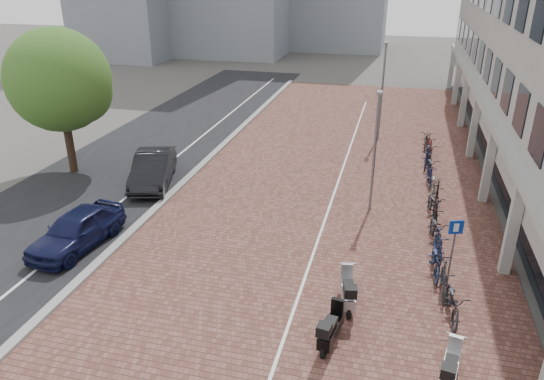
# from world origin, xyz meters

# --- Properties ---
(ground) EXTENTS (140.00, 140.00, 0.00)m
(ground) POSITION_xyz_m (0.00, 0.00, 0.00)
(ground) COLOR #474442
(ground) RESTS_ON ground
(plaza_brick) EXTENTS (14.50, 42.00, 0.04)m
(plaza_brick) POSITION_xyz_m (2.00, 12.00, 0.01)
(plaza_brick) COLOR brown
(plaza_brick) RESTS_ON ground
(street_asphalt) EXTENTS (8.00, 50.00, 0.03)m
(street_asphalt) POSITION_xyz_m (-9.00, 12.00, 0.01)
(street_asphalt) COLOR black
(street_asphalt) RESTS_ON ground
(curb) EXTENTS (0.35, 42.00, 0.14)m
(curb) POSITION_xyz_m (-5.10, 12.00, 0.07)
(curb) COLOR gray
(curb) RESTS_ON ground
(lane_line) EXTENTS (0.12, 44.00, 0.00)m
(lane_line) POSITION_xyz_m (-7.00, 12.00, 0.02)
(lane_line) COLOR white
(lane_line) RESTS_ON street_asphalt
(parking_line) EXTENTS (0.10, 30.00, 0.00)m
(parking_line) POSITION_xyz_m (2.20, 12.00, 0.04)
(parking_line) COLOR white
(parking_line) RESTS_ON plaza_brick
(car_navy) EXTENTS (2.18, 4.39, 1.44)m
(car_navy) POSITION_xyz_m (-6.50, 1.92, 0.72)
(car_navy) COLOR #0E1234
(car_navy) RESTS_ON ground
(car_dark) EXTENTS (2.94, 5.00, 1.56)m
(car_dark) POSITION_xyz_m (-6.50, 8.19, 0.78)
(car_dark) COLOR black
(car_dark) RESTS_ON ground
(scooter_front) EXTENTS (0.86, 1.80, 1.19)m
(scooter_front) POSITION_xyz_m (3.75, 0.76, 0.59)
(scooter_front) COLOR #9E9DA2
(scooter_front) RESTS_ON ground
(scooter_mid) EXTENTS (0.78, 1.74, 1.16)m
(scooter_mid) POSITION_xyz_m (3.50, -1.10, 0.58)
(scooter_mid) COLOR black
(scooter_mid) RESTS_ON ground
(scooter_back) EXTENTS (0.83, 1.72, 1.13)m
(scooter_back) POSITION_xyz_m (6.61, -1.86, 0.57)
(scooter_back) COLOR #AEAEB3
(scooter_back) RESTS_ON ground
(parking_sign) EXTENTS (0.46, 0.20, 2.28)m
(parking_sign) POSITION_xyz_m (6.90, 3.00, 1.51)
(parking_sign) COLOR slate
(parking_sign) RESTS_ON ground
(lamp_near) EXTENTS (0.12, 0.12, 5.17)m
(lamp_near) POSITION_xyz_m (3.93, 7.81, 2.58)
(lamp_near) COLOR gray
(lamp_near) RESTS_ON ground
(lamp_far) EXTENTS (0.12, 0.12, 5.74)m
(lamp_far) POSITION_xyz_m (3.67, 17.86, 2.87)
(lamp_far) COLOR slate
(lamp_far) RESTS_ON ground
(street_tree) EXTENTS (4.96, 4.96, 7.22)m
(street_tree) POSITION_xyz_m (-11.09, 8.70, 4.59)
(street_tree) COLOR #382619
(street_tree) RESTS_ON ground
(bike_row) EXTENTS (1.23, 18.12, 1.05)m
(bike_row) POSITION_xyz_m (6.59, 9.05, 0.52)
(bike_row) COLOR black
(bike_row) RESTS_ON ground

